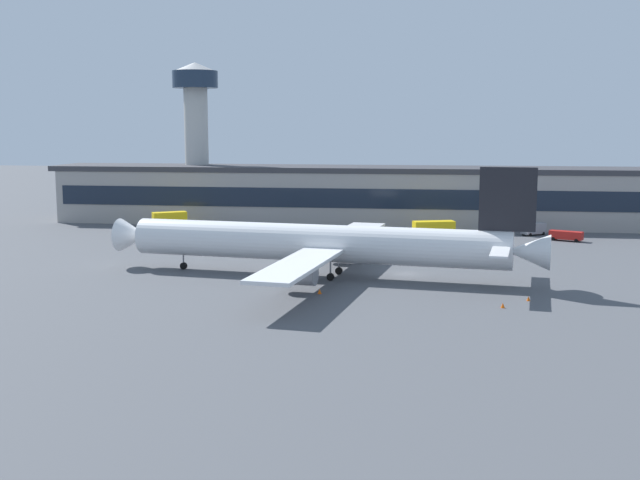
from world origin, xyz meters
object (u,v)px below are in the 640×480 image
object	(u,v)px
traffic_cone_0	(528,299)
traffic_cone_1	(320,291)
control_tower	(196,124)
traffic_cone_2	(503,305)
catering_truck	(169,221)
pushback_tractor	(218,228)
fuel_truck	(433,228)
belt_loader	(565,235)
crew_van	(533,228)
airliner	(322,243)

from	to	relation	value
traffic_cone_0	traffic_cone_1	size ratio (longest dim) A/B	0.88
control_tower	traffic_cone_2	world-z (taller)	control_tower
catering_truck	pushback_tractor	size ratio (longest dim) A/B	1.54
fuel_truck	traffic_cone_1	bearing A→B (deg)	-104.92
catering_truck	pushback_tractor	xyz separation A→B (m)	(10.99, -0.73, -1.24)
traffic_cone_2	belt_loader	bearing A→B (deg)	74.16
fuel_truck	catering_truck	world-z (taller)	catering_truck
pushback_tractor	traffic_cone_0	size ratio (longest dim) A/B	7.87
control_tower	fuel_truck	distance (m)	64.75
belt_loader	control_tower	bearing A→B (deg)	163.53
belt_loader	traffic_cone_1	world-z (taller)	belt_loader
traffic_cone_1	belt_loader	bearing A→B (deg)	53.58
catering_truck	control_tower	bearing A→B (deg)	90.17
fuel_truck	traffic_cone_1	distance (m)	59.07
traffic_cone_2	pushback_tractor	bearing A→B (deg)	130.80
catering_truck	traffic_cone_2	xyz separation A→B (m)	(65.30, -63.66, -1.96)
fuel_truck	catering_truck	size ratio (longest dim) A/B	1.18
crew_van	fuel_truck	bearing A→B (deg)	-163.64
traffic_cone_0	traffic_cone_2	xyz separation A→B (m)	(-3.66, -4.57, 0.02)
pushback_tractor	traffic_cone_1	size ratio (longest dim) A/B	6.89
pushback_tractor	traffic_cone_2	xyz separation A→B (m)	(54.31, -62.92, -0.72)
belt_loader	catering_truck	distance (m)	82.63
airliner	traffic_cone_1	xyz separation A→B (m)	(1.34, -12.15, -4.76)
traffic_cone_2	fuel_truck	bearing A→B (deg)	98.04
pushback_tractor	airliner	bearing A→B (deg)	-57.66
airliner	belt_loader	distance (m)	61.17
control_tower	crew_van	size ratio (longest dim) A/B	6.83
control_tower	traffic_cone_1	distance (m)	93.15
airliner	fuel_truck	xyz separation A→B (m)	(16.55, 44.91, -3.23)
traffic_cone_0	traffic_cone_1	world-z (taller)	traffic_cone_1
fuel_truck	crew_van	xyz separation A→B (m)	(20.66, 6.06, -0.42)
airliner	catering_truck	size ratio (longest dim) A/B	8.96
control_tower	belt_loader	world-z (taller)	control_tower
belt_loader	fuel_truck	size ratio (longest dim) A/B	0.75
fuel_truck	pushback_tractor	world-z (taller)	fuel_truck
belt_loader	traffic_cone_0	xyz separation A→B (m)	(-13.61, -56.29, -0.84)
pushback_tractor	crew_van	xyz separation A→B (m)	(66.21, 5.18, 0.41)
fuel_truck	crew_van	bearing A→B (deg)	16.36
airliner	fuel_truck	world-z (taller)	airliner
airliner	crew_van	bearing A→B (deg)	53.87
belt_loader	fuel_truck	world-z (taller)	fuel_truck
airliner	traffic_cone_2	bearing A→B (deg)	-34.08
traffic_cone_0	airliner	bearing A→B (deg)	156.58
control_tower	fuel_truck	bearing A→B (deg)	-22.33
airliner	traffic_cone_2	world-z (taller)	airliner
catering_truck	traffic_cone_0	size ratio (longest dim) A/B	12.11
airliner	belt_loader	size ratio (longest dim) A/B	10.09
crew_van	traffic_cone_2	xyz separation A→B (m)	(-11.90, -68.10, -1.13)
pushback_tractor	crew_van	distance (m)	66.41
pushback_tractor	traffic_cone_2	size ratio (longest dim) A/B	7.37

